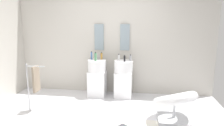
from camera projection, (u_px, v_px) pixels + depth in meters
ground_plane at (99, 122)px, 3.61m from camera, size 4.80×3.60×0.04m
rear_partition at (112, 40)px, 4.95m from camera, size 4.80×0.10×2.60m
pedestal_sink_left at (97, 77)px, 4.82m from camera, size 0.43×0.43×0.96m
pedestal_sink_right at (123, 78)px, 4.74m from camera, size 0.43×0.43×0.96m
vanity_mirror_left at (99, 37)px, 4.92m from camera, size 0.22×0.03×0.62m
vanity_mirror_right at (125, 37)px, 4.83m from camera, size 0.22×0.03×0.62m
lounge_chair at (175, 102)px, 3.57m from camera, size 1.09×1.09×0.65m
towel_rack at (35, 80)px, 3.93m from camera, size 0.37×0.22×0.95m
soap_bottle_green at (96, 57)px, 4.60m from camera, size 0.06×0.06×0.20m
soap_bottle_black at (125, 59)px, 4.52m from camera, size 0.04×0.04×0.15m
soap_bottle_amber at (102, 56)px, 4.82m from camera, size 0.05×0.05×0.16m
soap_bottle_grey at (130, 58)px, 4.60m from camera, size 0.05×0.05×0.15m
soap_bottle_blue at (92, 56)px, 4.81m from camera, size 0.04×0.04×0.19m
soap_bottle_white at (119, 57)px, 4.69m from camera, size 0.04×0.04×0.15m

